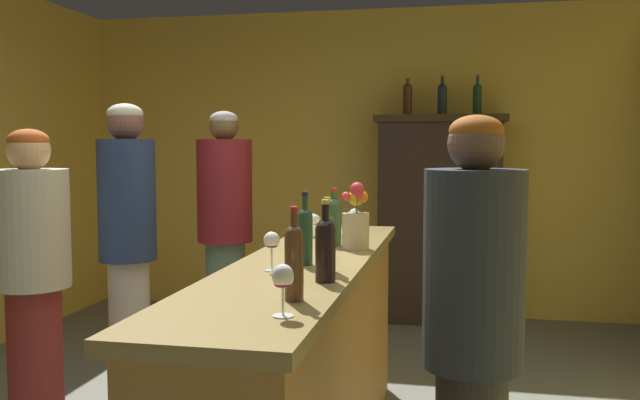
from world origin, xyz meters
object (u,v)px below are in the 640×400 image
wine_bottle_pinot (334,219)px  wine_glass_front (283,280)px  display_bottle_center (477,97)px  wine_glass_rear (354,218)px  wine_glass_spare (313,220)px  display_bottle_left (408,98)px  patron_tall (33,274)px  patron_in_grey (225,229)px  wine_bottle_syrah (305,233)px  wine_bottle_merlot (294,259)px  patron_in_navy (128,241)px  cheese_plate (346,233)px  bartender (473,346)px  wine_bottle_malbec (327,240)px  display_cabinet (439,215)px  flower_arrangement (356,221)px  bar_counter (304,372)px  wine_bottle_rose (325,247)px  wine_glass_mid (272,242)px  display_bottle_midleft (442,98)px

wine_bottle_pinot → wine_glass_front: 1.45m
display_bottle_center → wine_glass_rear: bearing=-106.3°
wine_glass_spare → display_bottle_center: (0.93, 2.22, 0.81)m
display_bottle_left → patron_tall: (-1.64, -2.88, -1.05)m
display_bottle_center → patron_in_grey: (-1.68, -1.56, -0.96)m
display_bottle_center → patron_tall: display_bottle_center is taller
patron_in_grey → wine_bottle_syrah: bearing=-16.7°
wine_bottle_merlot → display_bottle_left: bearing=88.9°
display_bottle_left → patron_in_navy: (-1.39, -2.37, -0.95)m
wine_glass_rear → cheese_plate: wine_glass_rear is taller
display_bottle_center → bartender: display_bottle_center is taller
wine_bottle_malbec → wine_glass_rear: wine_bottle_malbec is taller
display_cabinet → wine_bottle_malbec: size_ratio=5.99×
flower_arrangement → display_bottle_center: display_bottle_center is taller
wine_glass_rear → bartender: bearing=-67.3°
bar_counter → cheese_plate: (0.04, 0.90, 0.51)m
wine_bottle_syrah → wine_glass_spare: 0.93m
flower_arrangement → wine_bottle_malbec: bearing=-92.2°
wine_bottle_syrah → wine_bottle_rose: 0.37m
wine_glass_rear → wine_glass_spare: wine_glass_rear is taller
wine_bottle_pinot → patron_in_navy: (-1.22, 0.18, -0.17)m
display_cabinet → patron_tall: (-1.92, -2.88, -0.05)m
display_bottle_center → wine_bottle_pinot: bearing=-106.4°
wine_bottle_rose → wine_glass_spare: bearing=104.4°
bar_counter → wine_bottle_rose: size_ratio=8.73×
wine_bottle_pinot → cheese_plate: size_ratio=1.82×
bar_counter → wine_glass_rear: (0.12, 0.67, 0.62)m
wine_bottle_rose → wine_glass_rear: bearing=93.4°
display_bottle_left → display_bottle_center: (0.58, 0.00, -0.01)m
display_cabinet → display_bottle_center: display_bottle_center is taller
wine_glass_mid → wine_glass_spare: 1.08m
display_cabinet → display_bottle_midleft: display_bottle_midleft is taller
bar_counter → patron_in_navy: bearing=151.5°
wine_bottle_syrah → wine_glass_mid: (-0.10, -0.16, -0.02)m
display_bottle_midleft → patron_in_navy: (-1.68, -2.37, -0.94)m
display_bottle_midleft → wine_bottle_merlot: bearing=-95.5°
patron_in_navy → wine_glass_front: bearing=-22.0°
bartender → wine_glass_front: bearing=39.0°
bar_counter → wine_glass_mid: wine_glass_mid is taller
display_cabinet → wine_glass_spare: 2.31m
bar_counter → display_bottle_midleft: size_ratio=7.98×
flower_arrangement → display_bottle_center: (0.62, 2.64, 0.77)m
display_cabinet → patron_tall: display_cabinet is taller
wine_glass_front → cheese_plate: 1.89m
wine_bottle_malbec → wine_bottle_rose: wine_bottle_rose is taller
display_cabinet → wine_glass_mid: (-0.57, -3.29, 0.21)m
wine_bottle_syrah → patron_tall: 1.50m
flower_arrangement → cheese_plate: flower_arrangement is taller
display_cabinet → display_bottle_midleft: (0.01, 0.00, 1.00)m
bar_counter → cheese_plate: bearing=87.7°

